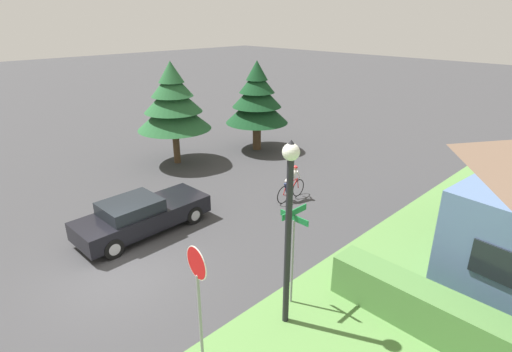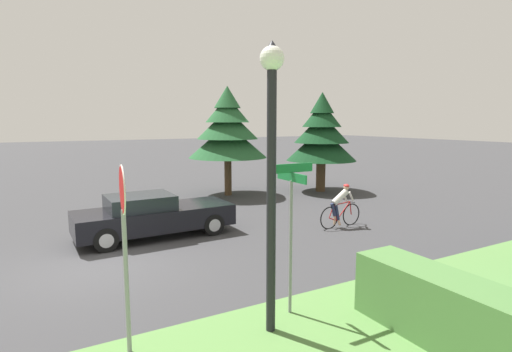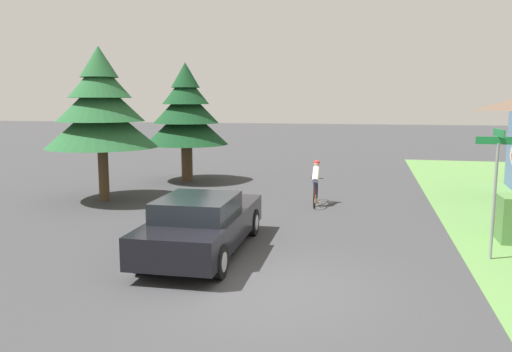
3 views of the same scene
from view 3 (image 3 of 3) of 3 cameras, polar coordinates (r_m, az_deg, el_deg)
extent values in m
plane|color=#38383A|center=(9.41, 1.08, -12.62)|extent=(140.00, 140.00, 0.00)
cube|color=black|center=(11.40, -5.97, -5.74)|extent=(1.89, 4.81, 0.64)
cube|color=black|center=(10.86, -6.72, -3.54)|extent=(1.60, 1.96, 0.44)
cylinder|color=black|center=(13.19, -7.14, -4.96)|extent=(0.26, 0.68, 0.68)
cylinder|color=#ADADB2|center=(13.19, -7.14, -4.96)|extent=(0.26, 0.40, 0.39)
cylinder|color=black|center=(12.79, -0.44, -5.31)|extent=(0.26, 0.68, 0.68)
cylinder|color=#ADADB2|center=(12.79, -0.44, -5.31)|extent=(0.26, 0.40, 0.39)
cylinder|color=black|center=(10.28, -12.88, -8.99)|extent=(0.26, 0.68, 0.68)
cylinder|color=#ADADB2|center=(10.28, -12.88, -8.99)|extent=(0.26, 0.40, 0.39)
cylinder|color=black|center=(9.77, -4.34, -9.74)|extent=(0.26, 0.68, 0.68)
cylinder|color=#ADADB2|center=(9.77, -4.34, -9.74)|extent=(0.26, 0.40, 0.39)
torus|color=black|center=(16.15, 6.71, -2.37)|extent=(0.07, 0.78, 0.78)
torus|color=black|center=(17.13, 6.95, -1.75)|extent=(0.07, 0.78, 0.78)
cylinder|color=#B21E1E|center=(16.37, 6.78, -1.70)|extent=(0.04, 0.18, 0.56)
cylinder|color=#B21E1E|center=(16.73, 6.87, -1.41)|extent=(0.06, 0.63, 0.62)
cylinder|color=#B21E1E|center=(16.62, 6.87, -0.52)|extent=(0.06, 0.74, 0.08)
cylinder|color=#B21E1E|center=(16.32, 6.75, -2.48)|extent=(0.05, 0.33, 0.16)
cylinder|color=#B21E1E|center=(16.20, 6.75, -1.58)|extent=(0.04, 0.21, 0.43)
cylinder|color=#B21E1E|center=(17.06, 6.95, -1.01)|extent=(0.04, 0.12, 0.47)
cylinder|color=black|center=(16.98, 6.96, -0.26)|extent=(0.44, 0.04, 0.02)
ellipsoid|color=black|center=(16.25, 6.78, -0.72)|extent=(0.09, 0.20, 0.05)
cylinder|color=#262D4C|center=(16.27, 6.76, -1.33)|extent=(0.12, 0.25, 0.46)
cylinder|color=#262D4C|center=(16.44, 6.81, -1.52)|extent=(0.12, 0.25, 0.62)
cylinder|color=tan|center=(16.41, 6.75, -2.55)|extent=(0.08, 0.08, 0.30)
cylinder|color=tan|center=(16.58, 6.98, -2.77)|extent=(0.17, 0.08, 0.21)
cylinder|color=silver|center=(16.49, 6.86, 0.19)|extent=(0.25, 0.68, 0.55)
cylinder|color=silver|center=(16.72, 6.90, 0.23)|extent=(0.08, 0.25, 0.36)
cylinder|color=silver|center=(17.00, 7.00, 0.37)|extent=(0.08, 0.25, 0.36)
sphere|color=tan|center=(16.73, 6.95, 1.41)|extent=(0.19, 0.19, 0.19)
ellipsoid|color=red|center=(16.72, 6.95, 1.58)|extent=(0.22, 0.18, 0.12)
cylinder|color=gray|center=(11.82, 25.56, -2.73)|extent=(0.06, 0.06, 2.52)
cube|color=#197238|center=(11.66, 25.97, 3.66)|extent=(0.90, 0.03, 0.16)
cube|color=#197238|center=(11.65, 26.03, 4.45)|extent=(0.03, 0.90, 0.16)
cylinder|color=#4C3823|center=(18.00, -17.02, 0.22)|extent=(0.35, 0.35, 1.85)
cone|color=#23562D|center=(17.85, -17.26, 5.75)|extent=(3.75, 3.75, 1.62)
cone|color=#23562D|center=(17.83, -17.37, 8.30)|extent=(2.93, 2.93, 1.43)
cone|color=#23562D|center=(17.85, -17.47, 10.51)|extent=(2.10, 2.10, 1.23)
cone|color=#23562D|center=(17.88, -17.55, 12.37)|extent=(1.28, 1.28, 1.04)
cylinder|color=#4C3823|center=(21.63, -7.89, 1.51)|extent=(0.47, 0.47, 1.59)
cone|color=#143D1E|center=(21.50, -7.98, 5.80)|extent=(3.54, 3.54, 1.64)
cone|color=#143D1E|center=(21.48, -8.02, 7.94)|extent=(2.76, 2.76, 1.45)
cone|color=#143D1E|center=(21.48, -8.06, 9.80)|extent=(1.98, 1.98, 1.25)
cone|color=#143D1E|center=(21.51, -8.09, 11.37)|extent=(1.20, 1.20, 1.05)
camera|label=1|loc=(10.20, 78.12, 24.43)|focal=28.00mm
camera|label=2|loc=(11.26, 62.56, 4.89)|focal=28.00mm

